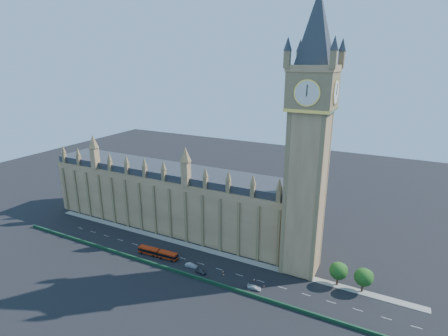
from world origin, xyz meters
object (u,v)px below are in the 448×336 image
at_px(red_bus, 158,253).
at_px(car_white, 254,288).
at_px(car_grey, 201,271).
at_px(car_silver, 191,265).

bearing_deg(red_bus, car_white, -5.65).
relative_size(car_grey, car_white, 0.88).
bearing_deg(car_silver, red_bus, 80.75).
xyz_separation_m(red_bus, car_grey, (20.62, -2.05, -0.81)).
bearing_deg(car_grey, car_white, -82.68).
bearing_deg(car_grey, car_silver, 79.08).
height_order(red_bus, car_white, red_bus).
relative_size(red_bus, car_grey, 4.13).
distance_m(red_bus, car_white, 41.39).
height_order(car_grey, car_white, car_grey).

